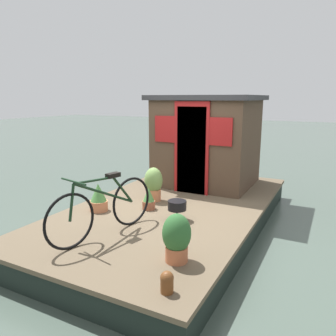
{
  "coord_description": "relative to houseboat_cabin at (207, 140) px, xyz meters",
  "views": [
    {
      "loc": [
        -5.0,
        -2.48,
        2.28
      ],
      "look_at": [
        -0.2,
        0.0,
        1.12
      ],
      "focal_mm": 35.01,
      "sensor_mm": 36.0,
      "label": 1
    }
  ],
  "objects": [
    {
      "name": "bicycle",
      "position": [
        -3.31,
        0.24,
        -0.57
      ],
      "size": [
        1.74,
        0.56,
        0.87
      ],
      "color": "black",
      "rests_on": "houseboat_deck"
    },
    {
      "name": "ground_plane",
      "position": [
        -1.66,
        0.0,
        -1.39
      ],
      "size": [
        60.0,
        60.0,
        0.0
      ],
      "primitive_type": "plane",
      "color": "#47564C"
    },
    {
      "name": "potted_plant_basil",
      "position": [
        -2.08,
        0.25,
        -0.79
      ],
      "size": [
        0.22,
        0.22,
        0.38
      ],
      "color": "#935138",
      "rests_on": "houseboat_deck"
    },
    {
      "name": "houseboat_deck",
      "position": [
        -1.66,
        0.0,
        -1.18
      ],
      "size": [
        5.54,
        3.01,
        0.42
      ],
      "color": "brown",
      "rests_on": "ground_plane"
    },
    {
      "name": "charcoal_grill",
      "position": [
        -2.3,
        -0.39,
        -0.75
      ],
      "size": [
        0.29,
        0.29,
        0.31
      ],
      "color": "black",
      "rests_on": "houseboat_deck"
    },
    {
      "name": "potted_plant_lavender",
      "position": [
        -2.54,
        0.96,
        -0.74
      ],
      "size": [
        0.3,
        0.3,
        0.47
      ],
      "color": "#C6754C",
      "rests_on": "houseboat_deck"
    },
    {
      "name": "houseboat_cabin",
      "position": [
        0.0,
        0.0,
        0.0
      ],
      "size": [
        1.91,
        2.14,
        1.91
      ],
      "color": "#4C3828",
      "rests_on": "houseboat_deck"
    },
    {
      "name": "mooring_bollard",
      "position": [
        -4.11,
        -1.15,
        -0.85
      ],
      "size": [
        0.13,
        0.13,
        0.22
      ],
      "color": "brown",
      "rests_on": "houseboat_deck"
    },
    {
      "name": "potted_plant_rosemary",
      "position": [
        -1.63,
        0.42,
        -0.65
      ],
      "size": [
        0.33,
        0.33,
        0.62
      ],
      "color": "#C6754C",
      "rests_on": "houseboat_deck"
    },
    {
      "name": "potted_plant_thyme",
      "position": [
        -3.5,
        -0.96,
        -0.67
      ],
      "size": [
        0.33,
        0.33,
        0.58
      ],
      "color": "#B2603D",
      "rests_on": "houseboat_deck"
    }
  ]
}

